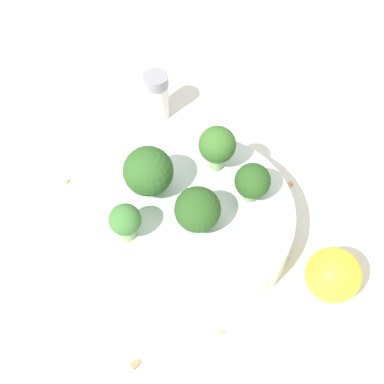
# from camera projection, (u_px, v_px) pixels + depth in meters

# --- Properties ---
(ground_plane) EXTENTS (3.00, 3.00, 0.00)m
(ground_plane) POSITION_uv_depth(u_px,v_px,m) (192.00, 231.00, 0.62)
(ground_plane) COLOR silver
(bowl) EXTENTS (0.23, 0.23, 0.05)m
(bowl) POSITION_uv_depth(u_px,v_px,m) (192.00, 220.00, 0.61)
(bowl) COLOR silver
(bowl) RESTS_ON ground_plane
(broccoli_floret_0) EXTENTS (0.03, 0.03, 0.05)m
(broccoli_floret_0) POSITION_uv_depth(u_px,v_px,m) (125.00, 221.00, 0.55)
(broccoli_floret_0) COLOR #8EB770
(broccoli_floret_0) RESTS_ON bowl
(broccoli_floret_1) EXTENTS (0.04, 0.04, 0.06)m
(broccoli_floret_1) POSITION_uv_depth(u_px,v_px,m) (217.00, 146.00, 0.60)
(broccoli_floret_1) COLOR #8EB770
(broccoli_floret_1) RESTS_ON bowl
(broccoli_floret_2) EXTENTS (0.04, 0.04, 0.05)m
(broccoli_floret_2) POSITION_uv_depth(u_px,v_px,m) (251.00, 179.00, 0.58)
(broccoli_floret_2) COLOR #7A9E5B
(broccoli_floret_2) RESTS_ON bowl
(broccoli_floret_3) EXTENTS (0.06, 0.06, 0.06)m
(broccoli_floret_3) POSITION_uv_depth(u_px,v_px,m) (148.00, 172.00, 0.57)
(broccoli_floret_3) COLOR #84AD66
(broccoli_floret_3) RESTS_ON bowl
(broccoli_floret_4) EXTENTS (0.05, 0.05, 0.05)m
(broccoli_floret_4) POSITION_uv_depth(u_px,v_px,m) (199.00, 210.00, 0.55)
(broccoli_floret_4) COLOR #7A9E5B
(broccoli_floret_4) RESTS_ON bowl
(pepper_shaker) EXTENTS (0.03, 0.03, 0.07)m
(pepper_shaker) POSITION_uv_depth(u_px,v_px,m) (157.00, 96.00, 0.71)
(pepper_shaker) COLOR silver
(pepper_shaker) RESTS_ON ground_plane
(lemon_wedge) EXTENTS (0.06, 0.06, 0.06)m
(lemon_wedge) POSITION_uv_depth(u_px,v_px,m) (333.00, 275.00, 0.56)
(lemon_wedge) COLOR yellow
(lemon_wedge) RESTS_ON ground_plane
(almond_crumb_0) EXTENTS (0.01, 0.01, 0.01)m
(almond_crumb_0) POSITION_uv_depth(u_px,v_px,m) (67.00, 181.00, 0.66)
(almond_crumb_0) COLOR tan
(almond_crumb_0) RESTS_ON ground_plane
(almond_crumb_1) EXTENTS (0.01, 0.01, 0.01)m
(almond_crumb_1) POSITION_uv_depth(u_px,v_px,m) (221.00, 332.00, 0.55)
(almond_crumb_1) COLOR tan
(almond_crumb_1) RESTS_ON ground_plane
(almond_crumb_2) EXTENTS (0.01, 0.01, 0.01)m
(almond_crumb_2) POSITION_uv_depth(u_px,v_px,m) (135.00, 364.00, 0.53)
(almond_crumb_2) COLOR #AD7F4C
(almond_crumb_2) RESTS_ON ground_plane
(almond_crumb_3) EXTENTS (0.01, 0.01, 0.01)m
(almond_crumb_3) POSITION_uv_depth(u_px,v_px,m) (290.00, 184.00, 0.66)
(almond_crumb_3) COLOR tan
(almond_crumb_3) RESTS_ON ground_plane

